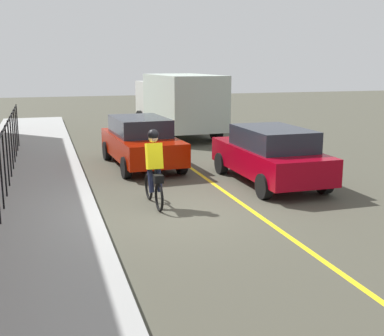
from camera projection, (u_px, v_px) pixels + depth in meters
The scene contains 8 objects.
ground_plane at pixel (181, 214), 11.22m from camera, with size 80.00×80.00×0.00m, color #444337.
lane_line_centre at pixel (247, 208), 11.67m from camera, with size 36.00×0.12×0.01m, color yellow.
sidewalk at pixel (22, 224), 10.25m from camera, with size 40.00×3.20×0.15m, color #969896.
iron_fence at pixel (0, 160), 10.83m from camera, with size 17.56×0.04×1.60m.
cyclist_lead at pixel (154, 168), 11.62m from camera, with size 1.71×0.37×1.83m.
patrol_sedan at pixel (270, 154), 13.84m from camera, with size 4.42×1.97×1.58m.
parked_sedan_rear at pixel (141, 141), 16.14m from camera, with size 4.50×2.13×1.58m.
box_truck_background at pixel (178, 102), 22.71m from camera, with size 6.84×2.86×2.78m.
Camera 1 is at (-10.37, 2.86, 3.34)m, focal length 46.78 mm.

